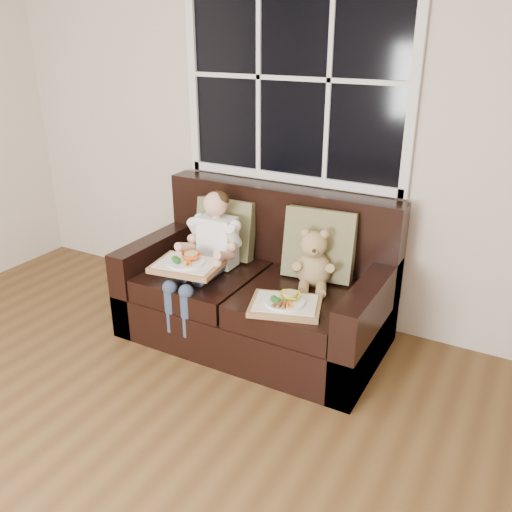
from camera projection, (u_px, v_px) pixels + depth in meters
The scene contains 8 objects.
window_back at pixel (294, 78), 3.48m from camera, with size 1.62×0.04×1.37m.
loveseat at pixel (259, 293), 3.63m from camera, with size 1.70×0.92×0.96m.
pillow_left at pixel (226, 229), 3.78m from camera, with size 0.43×0.23×0.42m.
pillow_right at pixel (319, 244), 3.45m from camera, with size 0.47×0.26×0.47m.
child at pixel (209, 246), 3.55m from camera, with size 0.36×0.59×0.81m.
teddy_bear at pixel (313, 262), 3.36m from camera, with size 0.28×0.33×0.39m.
tray_left at pixel (187, 264), 3.41m from camera, with size 0.46×0.37×0.09m.
tray_right at pixel (286, 304), 3.13m from camera, with size 0.48×0.42×0.09m.
Camera 1 is at (1.73, -0.83, 1.96)m, focal length 38.00 mm.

